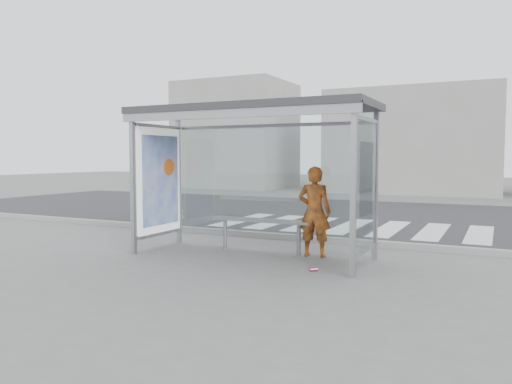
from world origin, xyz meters
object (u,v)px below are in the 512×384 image
bus_shelter (233,143)px  soda_can (313,269)px  person (314,212)px  bench (261,220)px

bus_shelter → soda_can: bus_shelter is taller
bus_shelter → person: (1.36, 0.46, -1.19)m
bus_shelter → soda_can: 2.69m
soda_can → person: bearing=109.1°
bus_shelter → bench: (0.34, 0.44, -1.40)m
bus_shelter → person: size_ratio=2.68×
bus_shelter → soda_can: (1.74, -0.64, -1.95)m
person → bus_shelter: bearing=12.2°
bench → soda_can: 1.85m
person → soda_can: 1.39m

